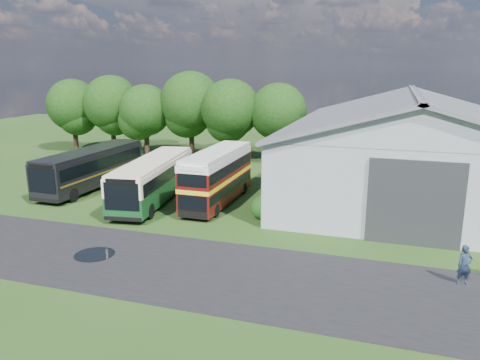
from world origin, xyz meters
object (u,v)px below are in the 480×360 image
(storage_shed, at_px, (411,142))
(bus_green_single, at_px, (154,179))
(bus_maroon_double, at_px, (217,177))
(visitor_a, at_px, (465,265))
(bus_dark_single, at_px, (92,167))

(storage_shed, xyz_separation_m, bus_green_single, (-18.45, -8.52, -2.44))
(bus_maroon_double, bearing_deg, visitor_a, -29.79)
(bus_maroon_double, relative_size, bus_dark_single, 0.79)
(visitor_a, bearing_deg, bus_maroon_double, 132.67)
(storage_shed, bearing_deg, bus_maroon_double, -150.95)
(bus_green_single, height_order, visitor_a, bus_green_single)
(storage_shed, relative_size, bus_green_single, 2.06)
(bus_dark_single, bearing_deg, visitor_a, -19.79)
(bus_maroon_double, relative_size, visitor_a, 4.91)
(bus_maroon_double, xyz_separation_m, visitor_a, (15.84, -9.00, -1.06))
(bus_green_single, xyz_separation_m, bus_dark_single, (-6.98, 2.06, 0.02))
(bus_maroon_double, bearing_deg, bus_green_single, -169.02)
(storage_shed, xyz_separation_m, bus_maroon_double, (-13.62, -7.57, -2.15))
(bus_green_single, xyz_separation_m, visitor_a, (20.66, -8.05, -0.77))
(bus_dark_single, xyz_separation_m, visitor_a, (27.64, -10.11, -0.79))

